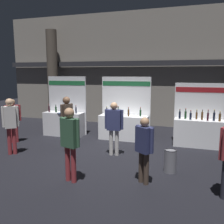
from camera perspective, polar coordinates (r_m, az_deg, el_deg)
The scene contains 12 objects.
ground_plane at distance 7.99m, azimuth -0.30°, elevation -9.75°, with size 29.00×29.00×0.00m, color black.
hall_colonnade at distance 12.06m, azimuth 6.65°, elevation 9.77°, with size 14.50×1.10×5.52m.
exhibitor_booth_0 at distance 10.33m, azimuth -11.12°, elevation -2.07°, with size 1.73×0.74×2.45m.
exhibitor_booth_1 at distance 9.53m, azimuth 2.79°, elevation -2.91°, with size 1.98×0.66×2.44m.
exhibitor_booth_2 at distance 9.16m, azimuth 19.66°, elevation -4.04°, with size 1.75×0.66×2.24m.
trash_bin at distance 6.68m, azimuth 13.53°, elevation -11.10°, with size 0.33×0.33×0.61m.
visitor_0 at distance 5.72m, azimuth 7.58°, elevation -7.65°, with size 0.45×0.42×1.59m.
visitor_1 at distance 9.72m, azimuth -22.27°, elevation -1.11°, with size 0.47×0.42×1.64m.
visitor_3 at distance 8.14m, azimuth -10.55°, elevation -1.58°, with size 0.32×0.51×1.83m.
visitor_4 at distance 7.58m, azimuth 0.47°, elevation -2.83°, with size 0.59×0.25×1.70m.
visitor_5 at distance 8.30m, azimuth -22.74°, elevation -2.01°, with size 0.42×0.41×1.81m.
visitor_6 at distance 5.81m, azimuth -9.87°, elevation -6.02°, with size 0.57×0.33×1.80m.
Camera 1 is at (2.34, -7.18, 2.60)m, focal length 38.87 mm.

